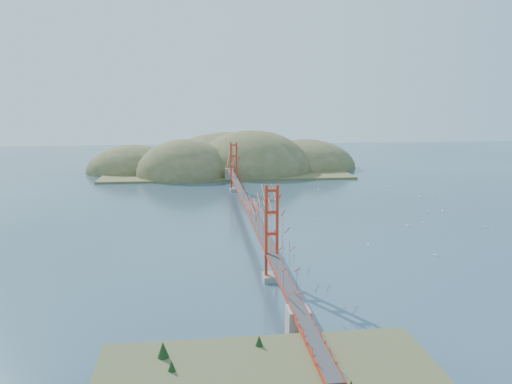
{
  "coord_description": "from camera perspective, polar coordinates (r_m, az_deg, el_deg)",
  "views": [
    {
      "loc": [
        -8.58,
        -86.49,
        21.35
      ],
      "look_at": [
        1.72,
        0.0,
        5.26
      ],
      "focal_mm": 35.0,
      "sensor_mm": 36.0,
      "label": 1
    }
  ],
  "objects": [
    {
      "name": "sailboat_17",
      "position": [
        134.29,
        15.41,
        1.01
      ],
      "size": [
        0.57,
        0.48,
        0.65
      ],
      "color": "white",
      "rests_on": "ground"
    },
    {
      "name": "fort",
      "position": [
        44.79,
        5.82,
        -17.1
      ],
      "size": [
        3.7,
        2.3,
        1.75
      ],
      "color": "brown",
      "rests_on": "ground"
    },
    {
      "name": "sailboat_15",
      "position": [
        125.62,
        14.19,
        0.43
      ],
      "size": [
        0.63,
        0.63,
        0.67
      ],
      "color": "white",
      "rests_on": "ground"
    },
    {
      "name": "sailboat_7",
      "position": [
        121.96,
        14.71,
        0.11
      ],
      "size": [
        0.54,
        0.44,
        0.63
      ],
      "color": "white",
      "rests_on": "ground"
    },
    {
      "name": "sailboat_extra_0",
      "position": [
        115.17,
        13.22,
        -0.43
      ],
      "size": [
        0.53,
        0.53,
        0.58
      ],
      "color": "white",
      "rests_on": "ground"
    },
    {
      "name": "promontory",
      "position": [
        44.36,
        5.48,
        -18.18
      ],
      "size": [
        9.0,
        6.0,
        0.24
      ],
      "primitive_type": "cube",
      "color": "#59544C",
      "rests_on": "ground"
    },
    {
      "name": "sailboat_11",
      "position": [
        93.82,
        24.73,
        -3.57
      ],
      "size": [
        0.69,
        0.69,
        0.72
      ],
      "color": "white",
      "rests_on": "ground"
    },
    {
      "name": "sailboat_13",
      "position": [
        92.4,
        18.54,
        -3.35
      ],
      "size": [
        0.6,
        0.6,
        0.63
      ],
      "color": "white",
      "rests_on": "ground"
    },
    {
      "name": "sailboat_5",
      "position": [
        103.92,
        20.55,
        -1.97
      ],
      "size": [
        0.54,
        0.64,
        0.74
      ],
      "color": "white",
      "rests_on": "ground"
    },
    {
      "name": "sailboat_6",
      "position": [
        74.4,
        19.79,
        -6.72
      ],
      "size": [
        0.68,
        0.68,
        0.71
      ],
      "color": "white",
      "rests_on": "ground"
    },
    {
      "name": "sailboat_1",
      "position": [
        106.67,
        15.73,
        -1.4
      ],
      "size": [
        0.57,
        0.57,
        0.6
      ],
      "color": "white",
      "rests_on": "ground"
    },
    {
      "name": "sailboat_9",
      "position": [
        122.34,
        19.88,
        -0.14
      ],
      "size": [
        0.67,
        0.67,
        0.7
      ],
      "color": "white",
      "rests_on": "ground"
    },
    {
      "name": "sailboat_3",
      "position": [
        121.2,
        7.12,
        0.31
      ],
      "size": [
        0.57,
        0.57,
        0.6
      ],
      "color": "white",
      "rests_on": "ground"
    },
    {
      "name": "sailboat_0",
      "position": [
        89.97,
        16.95,
        -3.62
      ],
      "size": [
        0.58,
        0.63,
        0.7
      ],
      "color": "white",
      "rests_on": "ground"
    },
    {
      "name": "bridge",
      "position": [
        88.27,
        -1.12,
        1.12
      ],
      "size": [
        2.2,
        94.4,
        12.0
      ],
      "color": "gray",
      "rests_on": "ground"
    },
    {
      "name": "sailboat_14",
      "position": [
        102.34,
        19.09,
        -2.08
      ],
      "size": [
        0.59,
        0.59,
        0.62
      ],
      "color": "white",
      "rests_on": "ground"
    },
    {
      "name": "sailboat_16",
      "position": [
        91.16,
        6.96,
        -3.06
      ],
      "size": [
        0.55,
        0.55,
        0.59
      ],
      "color": "white",
      "rests_on": "ground"
    },
    {
      "name": "ground",
      "position": [
        89.5,
        -1.1,
        -3.33
      ],
      "size": [
        320.0,
        320.0,
        0.0
      ],
      "primitive_type": "plane",
      "color": "#2A4154",
      "rests_on": "ground"
    },
    {
      "name": "sailboat_8",
      "position": [
        122.24,
        18.11,
        -0.04
      ],
      "size": [
        0.58,
        0.55,
        0.65
      ],
      "color": "white",
      "rests_on": "ground"
    },
    {
      "name": "approach_viaduct",
      "position": [
        40.29,
        6.62,
        -17.43
      ],
      "size": [
        1.4,
        12.0,
        3.38
      ],
      "color": "#A82412",
      "rests_on": "ground"
    },
    {
      "name": "sailboat_10",
      "position": [
        76.66,
        12.71,
        -5.86
      ],
      "size": [
        0.45,
        0.51,
        0.58
      ],
      "color": "white",
      "rests_on": "ground"
    },
    {
      "name": "far_headlands",
      "position": [
        156.85,
        -2.79,
        2.63
      ],
      "size": [
        84.0,
        58.0,
        25.0
      ],
      "color": "olive",
      "rests_on": "ground"
    },
    {
      "name": "sailboat_4",
      "position": [
        117.76,
        18.2,
        -0.43
      ],
      "size": [
        0.54,
        0.61,
        0.7
      ],
      "color": "white",
      "rests_on": "ground"
    }
  ]
}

